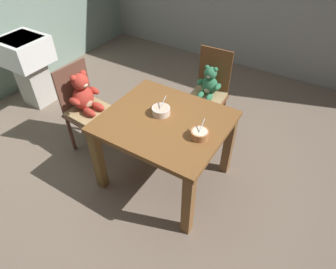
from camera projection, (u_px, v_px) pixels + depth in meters
The scene contains 7 objects.
ground_plane at pixel (165, 178), 2.86m from camera, with size 5.20×5.20×0.04m.
dining_table at pixel (165, 132), 2.47m from camera, with size 1.00×0.88×0.70m.
teddy_chair_near_left at pixel (86, 102), 2.82m from camera, with size 0.44×0.43×0.90m.
teddy_chair_far_center at pixel (208, 91), 3.03m from camera, with size 0.39×0.41×0.93m.
porridge_bowl_terracotta_near_right at pixel (200, 134), 2.21m from camera, with size 0.14×0.15×0.13m.
porridge_bowl_cream_center at pixel (161, 111), 2.43m from camera, with size 0.15×0.16×0.14m.
sink_basin at pixel (28, 62), 3.44m from camera, with size 0.50×0.47×0.85m.
Camera 1 is at (1.00, -1.58, 2.19)m, focal length 31.39 mm.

